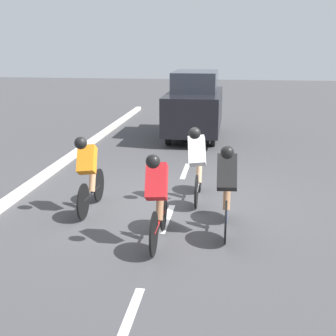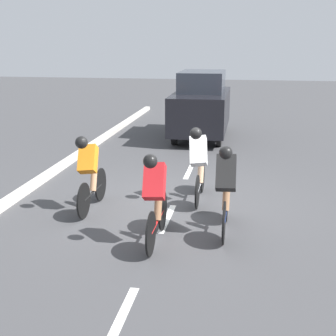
{
  "view_description": "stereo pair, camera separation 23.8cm",
  "coord_description": "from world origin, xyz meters",
  "px_view_note": "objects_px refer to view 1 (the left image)",
  "views": [
    {
      "loc": [
        -1.11,
        8.6,
        3.13
      ],
      "look_at": [
        -0.02,
        0.75,
        0.95
      ],
      "focal_mm": 50.0,
      "sensor_mm": 36.0,
      "label": 1
    },
    {
      "loc": [
        -1.34,
        8.56,
        3.13
      ],
      "look_at": [
        -0.02,
        0.75,
        0.95
      ],
      "focal_mm": 50.0,
      "sensor_mm": 36.0,
      "label": 2
    }
  ],
  "objects_px": {
    "cyclist_orange": "(88,171)",
    "support_car": "(194,105)",
    "cyclist_black": "(227,187)",
    "cyclist_white": "(197,161)",
    "cyclist_red": "(157,196)"
  },
  "relations": [
    {
      "from": "cyclist_black",
      "to": "support_car",
      "type": "bearing_deg",
      "value": -81.36
    },
    {
      "from": "support_car",
      "to": "cyclist_red",
      "type": "bearing_deg",
      "value": 90.92
    },
    {
      "from": "cyclist_orange",
      "to": "cyclist_black",
      "type": "xyz_separation_m",
      "value": [
        -2.56,
        0.68,
        0.02
      ]
    },
    {
      "from": "cyclist_orange",
      "to": "support_car",
      "type": "xyz_separation_m",
      "value": [
        -1.37,
        -7.18,
        0.29
      ]
    },
    {
      "from": "cyclist_orange",
      "to": "support_car",
      "type": "height_order",
      "value": "support_car"
    },
    {
      "from": "cyclist_red",
      "to": "cyclist_white",
      "type": "relative_size",
      "value": 1.0
    },
    {
      "from": "cyclist_orange",
      "to": "support_car",
      "type": "relative_size",
      "value": 0.43
    },
    {
      "from": "support_car",
      "to": "cyclist_white",
      "type": "bearing_deg",
      "value": 95.32
    },
    {
      "from": "cyclist_orange",
      "to": "cyclist_white",
      "type": "xyz_separation_m",
      "value": [
        -1.96,
        -0.87,
        0.04
      ]
    },
    {
      "from": "cyclist_black",
      "to": "support_car",
      "type": "xyz_separation_m",
      "value": [
        1.19,
        -7.85,
        0.27
      ]
    },
    {
      "from": "cyclist_white",
      "to": "cyclist_black",
      "type": "height_order",
      "value": "cyclist_black"
    },
    {
      "from": "cyclist_orange",
      "to": "cyclist_black",
      "type": "height_order",
      "value": "cyclist_black"
    },
    {
      "from": "cyclist_orange",
      "to": "cyclist_white",
      "type": "relative_size",
      "value": 0.99
    },
    {
      "from": "cyclist_orange",
      "to": "cyclist_white",
      "type": "distance_m",
      "value": 2.14
    },
    {
      "from": "support_car",
      "to": "cyclist_orange",
      "type": "bearing_deg",
      "value": 79.2
    }
  ]
}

